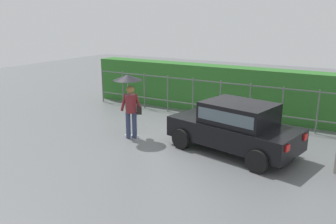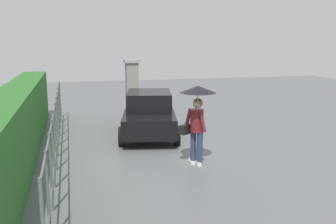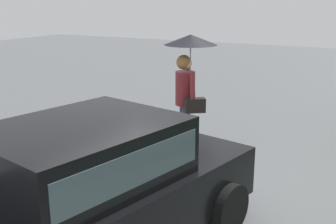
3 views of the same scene
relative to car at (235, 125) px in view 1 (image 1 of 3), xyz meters
name	(u,v)px [view 1 (image 1 of 3)]	position (x,y,z in m)	size (l,w,h in m)	color
ground_plane	(187,142)	(-1.54, 0.01, -0.80)	(40.00, 40.00, 0.00)	slate
car	(235,125)	(0.00, 0.00, 0.00)	(3.97, 2.47, 1.48)	black
pedestrian	(130,94)	(-3.34, -0.50, 0.66)	(0.91, 0.91, 2.06)	#2D3856
fence_section	(220,98)	(-1.67, 2.96, 0.02)	(11.57, 0.05, 1.50)	#59605B
hedge_row	(229,90)	(-1.67, 3.94, 0.15)	(12.52, 0.90, 1.90)	#2D6B28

